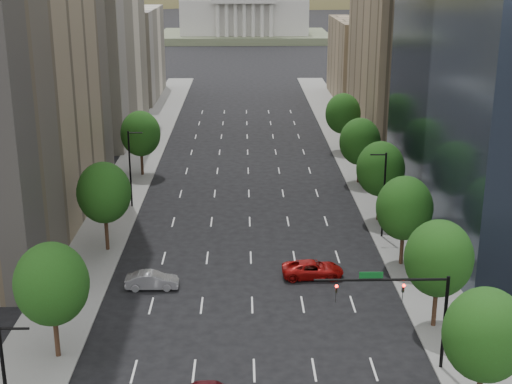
{
  "coord_description": "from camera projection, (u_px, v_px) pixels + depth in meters",
  "views": [
    {
      "loc": [
        -0.68,
        -13.87,
        27.08
      ],
      "look_at": [
        0.42,
        45.61,
        8.0
      ],
      "focal_mm": 50.67,
      "sensor_mm": 36.0,
      "label": 1
    }
  ],
  "objects": [
    {
      "name": "midrise_cream_left",
      "position": [
        88.0,
        25.0,
        113.76
      ],
      "size": [
        14.0,
        30.0,
        35.0
      ],
      "primitive_type": "cube",
      "color": "beige",
      "rests_on": "ground"
    },
    {
      "name": "foothills",
      "position": [
        285.0,
        42.0,
        604.29
      ],
      "size": [
        720.0,
        413.0,
        263.0
      ],
      "color": "brown",
      "rests_on": "ground"
    },
    {
      "name": "tree_right_4",
      "position": [
        360.0,
        142.0,
        90.52
      ],
      "size": [
        5.2,
        5.2,
        8.46
      ],
      "color": "#382316",
      "rests_on": "ground"
    },
    {
      "name": "tree_right_3",
      "position": [
        380.0,
        169.0,
        77.06
      ],
      "size": [
        5.2,
        5.2,
        8.89
      ],
      "color": "#382316",
      "rests_on": "ground"
    },
    {
      "name": "tree_right_0",
      "position": [
        485.0,
        335.0,
        43.89
      ],
      "size": [
        5.2,
        5.2,
        8.39
      ],
      "color": "#382316",
      "rests_on": "ground"
    },
    {
      "name": "tree_right_2",
      "position": [
        404.0,
        208.0,
        65.72
      ],
      "size": [
        5.2,
        5.2,
        8.61
      ],
      "color": "#382316",
      "rests_on": "ground"
    },
    {
      "name": "streetlight_rn",
      "position": [
        383.0,
        193.0,
        72.61
      ],
      "size": [
        1.7,
        0.2,
        9.0
      ],
      "color": "black",
      "rests_on": "ground"
    },
    {
      "name": "car_red_far",
      "position": [
        313.0,
        269.0,
        64.58
      ],
      "size": [
        5.6,
        2.75,
        1.53
      ],
      "primitive_type": "imported",
      "rotation": [
        0.0,
        0.0,
        1.61
      ],
      "color": "#990C0B",
      "rests_on": "ground"
    },
    {
      "name": "streetlight_ln",
      "position": [
        131.0,
        167.0,
        81.66
      ],
      "size": [
        1.7,
        0.2,
        9.0
      ],
      "color": "black",
      "rests_on": "ground"
    },
    {
      "name": "sidewalk_right",
      "position": [
        391.0,
        220.0,
        78.86
      ],
      "size": [
        6.0,
        200.0,
        0.15
      ],
      "primitive_type": "cube",
      "color": "slate",
      "rests_on": "ground"
    },
    {
      "name": "tree_left_2",
      "position": [
        141.0,
        134.0,
        93.77
      ],
      "size": [
        5.2,
        5.2,
        8.68
      ],
      "color": "#382316",
      "rests_on": "ground"
    },
    {
      "name": "parking_tan_right",
      "position": [
        407.0,
        42.0,
        112.55
      ],
      "size": [
        14.0,
        30.0,
        30.0
      ],
      "primitive_type": "cube",
      "color": "#8C7759",
      "rests_on": "ground"
    },
    {
      "name": "tree_left_0",
      "position": [
        52.0,
        284.0,
        49.95
      ],
      "size": [
        5.2,
        5.2,
        8.75
      ],
      "color": "#382316",
      "rests_on": "ground"
    },
    {
      "name": "capitol",
      "position": [
        244.0,
        15.0,
        256.6
      ],
      "size": [
        60.0,
        40.0,
        35.2
      ],
      "color": "#596647",
      "rests_on": "ground"
    },
    {
      "name": "tree_right_5",
      "position": [
        343.0,
        114.0,
        105.67
      ],
      "size": [
        5.2,
        5.2,
        8.75
      ],
      "color": "#382316",
      "rests_on": "ground"
    },
    {
      "name": "sidewalk_left",
      "position": [
        107.0,
        222.0,
        78.32
      ],
      "size": [
        6.0,
        200.0,
        0.15
      ],
      "primitive_type": "cube",
      "color": "slate",
      "rests_on": "ground"
    },
    {
      "name": "traffic_signal",
      "position": [
        410.0,
        302.0,
        48.65
      ],
      "size": [
        9.12,
        0.4,
        7.38
      ],
      "color": "black",
      "rests_on": "ground"
    },
    {
      "name": "car_silver",
      "position": [
        152.0,
        280.0,
        62.35
      ],
      "size": [
        4.62,
        1.7,
        1.51
      ],
      "primitive_type": "imported",
      "rotation": [
        0.0,
        0.0,
        1.59
      ],
      "color": "gray",
      "rests_on": "ground"
    },
    {
      "name": "tree_right_1",
      "position": [
        439.0,
        258.0,
        54.25
      ],
      "size": [
        5.2,
        5.2,
        8.75
      ],
      "color": "#382316",
      "rests_on": "ground"
    },
    {
      "name": "filler_right",
      "position": [
        369.0,
        60.0,
        146.11
      ],
      "size": [
        14.0,
        26.0,
        16.0
      ],
      "primitive_type": "cube",
      "color": "#8C7759",
      "rests_on": "ground"
    },
    {
      "name": "tree_left_1",
      "position": [
        104.0,
        193.0,
        68.93
      ],
      "size": [
        5.2,
        5.2,
        8.97
      ],
      "color": "#382316",
      "rests_on": "ground"
    },
    {
      "name": "filler_left",
      "position": [
        124.0,
        53.0,
        147.78
      ],
      "size": [
        14.0,
        26.0,
        18.0
      ],
      "primitive_type": "cube",
      "color": "beige",
      "rests_on": "ground"
    }
  ]
}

